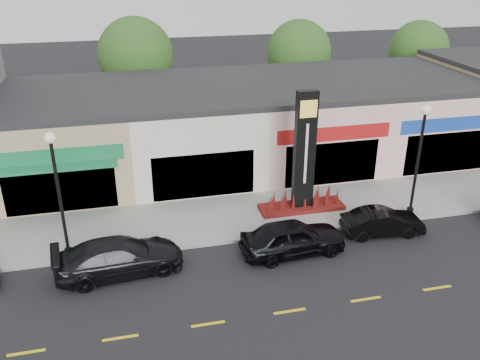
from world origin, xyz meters
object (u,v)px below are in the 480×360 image
Objects in this scene: pylon_sign at (304,169)px; lamp_west_near at (57,184)px; lamp_east_near at (420,150)px; car_black_sedan at (293,238)px; car_black_conv at (383,222)px; car_dark_sedan at (119,257)px.

lamp_west_near is at bearing -171.23° from pylon_sign.
lamp_east_near is 1.22× the size of car_black_sedan.
pylon_sign is (-5.00, 1.70, -1.20)m from lamp_east_near.
lamp_east_near is at bearing -55.05° from car_black_conv.
car_black_conv is (13.85, -1.24, -2.86)m from lamp_west_near.
car_dark_sedan is 11.74m from car_black_conv.
pylon_sign is 9.61m from car_dark_sedan.
pylon_sign is 1.34× the size of car_black_sedan.
car_black_sedan reaches higher than car_black_conv.
pylon_sign is at bearing -76.28° from car_dark_sedan.
lamp_west_near is at bearing 75.41° from car_black_sedan.
lamp_east_near is 14.25m from car_dark_sedan.
car_black_conv is (11.74, 0.35, -0.12)m from car_dark_sedan.
lamp_east_near reaches higher than car_black_sedan.
car_black_sedan is 4.56m from car_black_conv.
car_black_sedan is at bearing -98.49° from car_dark_sedan.
lamp_west_near is 0.91× the size of pylon_sign.
pylon_sign reaches higher than car_dark_sedan.
car_dark_sedan is 1.13× the size of car_black_sedan.
pylon_sign reaches higher than lamp_west_near.
car_black_sedan is at bearing -11.12° from lamp_west_near.
car_black_conv is (4.52, 0.59, -0.15)m from car_black_sedan.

